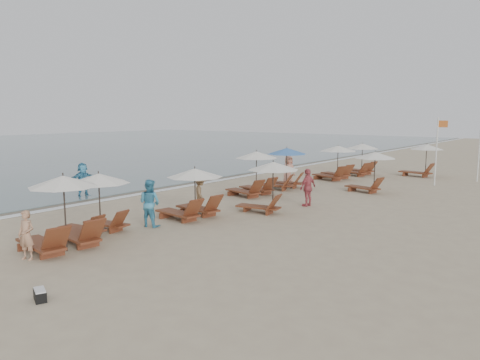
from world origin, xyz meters
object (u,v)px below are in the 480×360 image
Objects in this scene: inland_station_0 at (267,181)px; beachgoer_far_b at (288,170)px; lounger_station_0 at (60,218)px; duffel_bag at (40,295)px; waterline_walker at (83,180)px; inland_station_1 at (370,167)px; beachgoer_mid_b at (200,193)px; beachgoer_near at (26,235)px; lounger_station_6 at (358,160)px; beachgoer_mid_a at (150,203)px; flag_pole_near at (437,148)px; lounger_station_4 at (283,169)px; inland_station_2 at (421,158)px; lounger_station_5 at (334,163)px; lounger_station_1 at (96,202)px; beachgoer_far_a at (308,187)px; lounger_station_2 at (190,194)px; lounger_station_3 at (252,175)px.

inland_station_0 reaches higher than beachgoer_far_b.
lounger_station_0 is 5.09× the size of duffel_bag.
lounger_station_0 is at bearing -122.61° from waterline_walker.
inland_station_1 is 1.79× the size of beachgoer_mid_b.
beachgoer_near is (0.14, -1.17, -0.29)m from lounger_station_0.
beachgoer_mid_a is (-0.06, -19.10, -0.13)m from lounger_station_6.
waterline_walker is at bearing -131.59° from flag_pole_near.
beachgoer_mid_a is (0.88, -10.74, -0.22)m from lounger_station_4.
duffel_bag is at bearing -90.78° from inland_station_2.
beachgoer_mid_b is (-0.70, 7.23, -0.27)m from lounger_station_0.
lounger_station_5 is 1.00× the size of inland_station_2.
lounger_station_5 is at bearing 84.00° from lounger_station_4.
lounger_station_5 is at bearing 88.74° from lounger_station_1.
lounger_station_0 is at bearing 142.63° from duffel_bag.
inland_station_0 is 2.50m from beachgoer_far_a.
inland_station_0 is 1.48× the size of beachgoer_mid_a.
lounger_station_1 is 15.12m from inland_station_1.
waterline_walker reaches higher than beachgoer_far_a.
flag_pole_near is (3.65, 12.57, 0.90)m from inland_station_0.
lounger_station_2 is 16.38m from flag_pole_near.
beachgoer_near is (0.96, -3.08, -0.39)m from lounger_station_1.
lounger_station_3 is at bearing -109.86° from inland_station_2.
lounger_station_3 is 11.27m from lounger_station_6.
inland_station_1 is 15.35m from waterline_walker.
duffel_bag is at bearing -83.24° from inland_station_0.
duffel_bag is at bearing -68.78° from lounger_station_2.
lounger_station_5 is (-0.43, 19.85, 0.06)m from lounger_station_0.
beachgoer_far_a is at bearing -94.09° from inland_station_2.
beachgoer_mid_a reaches higher than beachgoer_far_b.
lounger_station_6 is 1.53× the size of beachgoer_far_b.
lounger_station_4 is 1.79× the size of beachgoer_mid_b.
beachgoer_near is 10.69m from waterline_walker.
lounger_station_6 is 1.86× the size of beachgoer_near.
beachgoer_near is at bearing -100.58° from inland_station_1.
inland_station_2 is at bearing 27.40° from lounger_station_6.
lounger_station_1 is at bearing -88.55° from lounger_station_3.
lounger_station_3 is at bearing -92.46° from beachgoer_far_a.
inland_station_0 is 0.66× the size of flag_pole_near.
lounger_station_6 is at bearing 82.68° from lounger_station_5.
beachgoer_mid_a is at bearing -155.88° from beachgoer_far_b.
inland_station_0 reaches higher than beachgoer_near.
lounger_station_1 reaches higher than beachgoer_mid_a.
lounger_station_4 reaches higher than lounger_station_1.
lounger_station_3 reaches higher than beachgoer_far_a.
inland_station_2 is at bearing 79.28° from lounger_station_2.
flag_pole_near is (2.95, 10.22, 1.40)m from beachgoer_far_a.
beachgoer_near is 0.82× the size of beachgoer_far_b.
beachgoer_near is at bearing -89.56° from lounger_station_6.
beachgoer_far_b is (-0.74, 8.64, 0.14)m from beachgoer_mid_b.
flag_pole_near is at bearing 71.40° from lounger_station_1.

